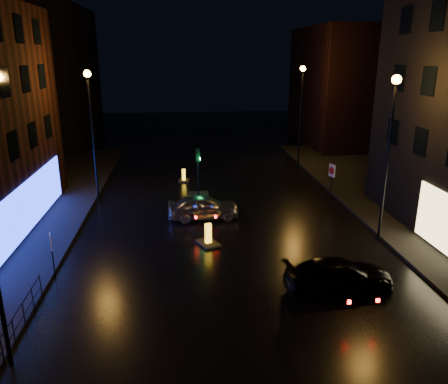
{
  "coord_description": "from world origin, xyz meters",
  "views": [
    {
      "loc": [
        -2.31,
        -14.01,
        9.28
      ],
      "look_at": [
        -0.25,
        6.35,
        2.8
      ],
      "focal_mm": 35.0,
      "sensor_mm": 36.0,
      "label": 1
    }
  ],
  "objects_px": {
    "silver_hatchback": "(203,207)",
    "road_sign_right": "(332,174)",
    "bollard_near": "(208,240)",
    "traffic_signal": "(198,191)",
    "road_sign_left": "(51,245)",
    "dark_sedan": "(339,275)",
    "bollard_far": "(184,179)"
  },
  "relations": [
    {
      "from": "silver_hatchback",
      "to": "road_sign_right",
      "type": "height_order",
      "value": "road_sign_right"
    },
    {
      "from": "silver_hatchback",
      "to": "road_sign_right",
      "type": "relative_size",
      "value": 1.67
    },
    {
      "from": "bollard_near",
      "to": "traffic_signal",
      "type": "bearing_deg",
      "value": 66.96
    },
    {
      "from": "traffic_signal",
      "to": "bollard_near",
      "type": "bearing_deg",
      "value": -88.86
    },
    {
      "from": "silver_hatchback",
      "to": "road_sign_left",
      "type": "xyz_separation_m",
      "value": [
        -6.81,
        -6.59,
        0.83
      ]
    },
    {
      "from": "traffic_signal",
      "to": "road_sign_left",
      "type": "distance_m",
      "value": 12.43
    },
    {
      "from": "road_sign_right",
      "to": "dark_sedan",
      "type": "bearing_deg",
      "value": 54.6
    },
    {
      "from": "bollard_far",
      "to": "road_sign_right",
      "type": "relative_size",
      "value": 0.46
    },
    {
      "from": "bollard_far",
      "to": "road_sign_right",
      "type": "height_order",
      "value": "road_sign_right"
    },
    {
      "from": "dark_sedan",
      "to": "bollard_near",
      "type": "distance_m",
      "value": 7.11
    },
    {
      "from": "dark_sedan",
      "to": "road_sign_left",
      "type": "bearing_deg",
      "value": 74.06
    },
    {
      "from": "bollard_near",
      "to": "bollard_far",
      "type": "bearing_deg",
      "value": 71.06
    },
    {
      "from": "traffic_signal",
      "to": "dark_sedan",
      "type": "xyz_separation_m",
      "value": [
        5.17,
        -12.63,
        0.16
      ]
    },
    {
      "from": "bollard_near",
      "to": "road_sign_right",
      "type": "bearing_deg",
      "value": 11.66
    },
    {
      "from": "bollard_near",
      "to": "bollard_far",
      "type": "xyz_separation_m",
      "value": [
        -1.08,
        11.79,
        -0.04
      ]
    },
    {
      "from": "silver_hatchback",
      "to": "bollard_far",
      "type": "xyz_separation_m",
      "value": [
        -1.04,
        8.0,
        -0.5
      ]
    },
    {
      "from": "road_sign_left",
      "to": "silver_hatchback",
      "type": "bearing_deg",
      "value": 26.12
    },
    {
      "from": "traffic_signal",
      "to": "bollard_far",
      "type": "bearing_deg",
      "value": 102.54
    },
    {
      "from": "silver_hatchback",
      "to": "bollard_near",
      "type": "bearing_deg",
      "value": 177.98
    },
    {
      "from": "bollard_near",
      "to": "bollard_far",
      "type": "height_order",
      "value": "bollard_near"
    },
    {
      "from": "traffic_signal",
      "to": "dark_sedan",
      "type": "distance_m",
      "value": 13.65
    },
    {
      "from": "dark_sedan",
      "to": "bollard_near",
      "type": "height_order",
      "value": "dark_sedan"
    },
    {
      "from": "silver_hatchback",
      "to": "road_sign_left",
      "type": "height_order",
      "value": "road_sign_left"
    },
    {
      "from": "dark_sedan",
      "to": "bollard_near",
      "type": "relative_size",
      "value": 2.96
    },
    {
      "from": "bollard_near",
      "to": "road_sign_left",
      "type": "bearing_deg",
      "value": 178.09
    },
    {
      "from": "traffic_signal",
      "to": "silver_hatchback",
      "type": "bearing_deg",
      "value": -88.28
    },
    {
      "from": "traffic_signal",
      "to": "road_sign_right",
      "type": "height_order",
      "value": "traffic_signal"
    },
    {
      "from": "silver_hatchback",
      "to": "bollard_far",
      "type": "relative_size",
      "value": 3.6
    },
    {
      "from": "silver_hatchback",
      "to": "dark_sedan",
      "type": "xyz_separation_m",
      "value": [
        5.06,
        -8.8,
        -0.05
      ]
    },
    {
      "from": "traffic_signal",
      "to": "bollard_near",
      "type": "relative_size",
      "value": 2.25
    },
    {
      "from": "bollard_far",
      "to": "road_sign_left",
      "type": "height_order",
      "value": "road_sign_left"
    },
    {
      "from": "bollard_near",
      "to": "bollard_far",
      "type": "relative_size",
      "value": 1.33
    }
  ]
}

